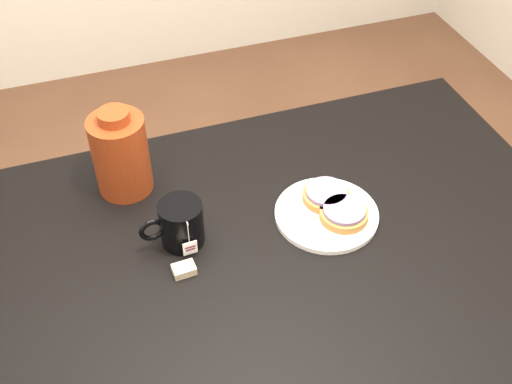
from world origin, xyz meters
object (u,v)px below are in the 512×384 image
at_px(mug, 180,224).
at_px(teabag_pouch, 184,269).
at_px(plate, 327,214).
at_px(bagel_back, 326,195).
at_px(table, 259,281).
at_px(bagel_front, 344,213).
at_px(bagel_package, 121,154).

height_order(mug, teabag_pouch, mug).
xyz_separation_m(plate, bagel_back, (0.01, 0.04, 0.02)).
height_order(table, plate, plate).
relative_size(bagel_front, bagel_package, 0.55).
height_order(plate, bagel_package, bagel_package).
bearing_deg(plate, bagel_back, 69.37).
relative_size(plate, bagel_front, 1.95).
height_order(plate, bagel_back, bagel_back).
relative_size(table, bagel_back, 11.44).
distance_m(bagel_back, bagel_package, 0.46).
bearing_deg(table, teabag_pouch, 177.96).
distance_m(bagel_back, teabag_pouch, 0.36).
bearing_deg(teabag_pouch, bagel_package, 102.02).
xyz_separation_m(bagel_back, bagel_package, (-0.41, 0.20, 0.07)).
distance_m(bagel_front, bagel_package, 0.50).
height_order(table, bagel_package, bagel_package).
relative_size(table, mug, 10.19).
relative_size(bagel_back, bagel_package, 0.58).
height_order(mug, bagel_package, bagel_package).
xyz_separation_m(plate, bagel_front, (0.03, -0.03, 0.02)).
height_order(table, mug, mug).
bearing_deg(bagel_package, teabag_pouch, -77.98).
height_order(bagel_back, teabag_pouch, bagel_back).
height_order(bagel_back, bagel_package, bagel_package).
height_order(table, teabag_pouch, teabag_pouch).
relative_size(mug, bagel_package, 0.66).
relative_size(plate, teabag_pouch, 4.99).
bearing_deg(bagel_package, plate, -31.16).
xyz_separation_m(plate, bagel_package, (-0.39, 0.24, 0.09)).
height_order(plate, bagel_front, bagel_front).
distance_m(bagel_front, teabag_pouch, 0.36).
height_order(table, bagel_front, bagel_front).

